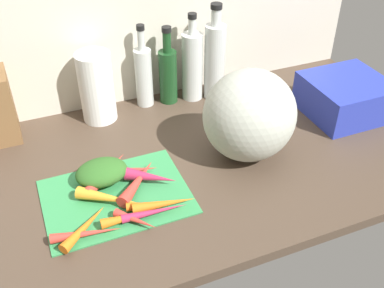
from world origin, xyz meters
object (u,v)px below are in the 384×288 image
at_px(carrot_1, 136,220).
at_px(carrot_2, 148,205).
at_px(bottle_3, 215,60).
at_px(dish_rack, 345,97).
at_px(carrot_11, 106,173).
at_px(carrot_3, 86,234).
at_px(carrot_8, 109,198).
at_px(cutting_board, 116,196).
at_px(carrot_7, 85,227).
at_px(carrot_4, 164,204).
at_px(bottle_2, 192,65).
at_px(bottle_1, 168,74).
at_px(winter_squash, 249,115).
at_px(carrot_6, 130,217).
at_px(carrot_10, 154,212).
at_px(carrot_9, 126,171).
at_px(carrot_5, 151,177).
at_px(paper_towel_roll, 97,87).
at_px(carrot_0, 138,181).
at_px(bottle_0, 144,75).

xyz_separation_m(carrot_1, carrot_2, (0.04, 0.04, 0.00)).
height_order(bottle_3, dish_rack, bottle_3).
relative_size(carrot_1, carrot_11, 0.64).
distance_m(carrot_3, carrot_8, 0.12).
distance_m(cutting_board, carrot_11, 0.08).
bearing_deg(carrot_7, carrot_1, -10.56).
bearing_deg(carrot_1, carrot_11, 96.98).
bearing_deg(bottle_3, carrot_4, -126.75).
height_order(cutting_board, carrot_1, carrot_1).
xyz_separation_m(carrot_3, bottle_2, (0.47, 0.51, 0.10)).
bearing_deg(bottle_3, bottle_1, 168.79).
bearing_deg(winter_squash, carrot_8, -171.65).
bearing_deg(carrot_1, carrot_6, 122.99).
bearing_deg(carrot_10, bottle_2, 58.57).
bearing_deg(bottle_1, carrot_1, -117.73).
relative_size(carrot_2, carrot_3, 0.64).
relative_size(carrot_1, carrot_4, 0.73).
bearing_deg(carrot_6, carrot_10, -4.20).
distance_m(carrot_8, bottle_3, 0.62).
bearing_deg(carrot_6, carrot_9, 77.61).
distance_m(carrot_5, paper_towel_roll, 0.38).
bearing_deg(bottle_3, bottle_2, 163.29).
xyz_separation_m(cutting_board, bottle_3, (0.45, 0.37, 0.13)).
distance_m(carrot_0, carrot_7, 0.19).
bearing_deg(carrot_4, carrot_11, 121.74).
relative_size(carrot_4, carrot_7, 1.04).
relative_size(winter_squash, bottle_3, 0.80).
distance_m(winter_squash, dish_rack, 0.41).
xyz_separation_m(carrot_4, carrot_6, (-0.09, -0.01, -0.00)).
bearing_deg(carrot_0, carrot_2, -91.67).
distance_m(carrot_1, carrot_3, 0.12).
distance_m(carrot_2, bottle_2, 0.57).
height_order(carrot_0, bottle_2, bottle_2).
bearing_deg(carrot_2, carrot_5, 66.70).
xyz_separation_m(carrot_3, carrot_6, (0.11, 0.01, 0.00)).
bearing_deg(bottle_1, bottle_3, -11.21).
height_order(carrot_1, paper_towel_roll, paper_towel_roll).
distance_m(carrot_6, bottle_2, 0.62).
bearing_deg(carrot_3, dish_rack, 14.35).
bearing_deg(carrot_7, cutting_board, 43.53).
bearing_deg(bottle_0, bottle_2, -6.98).
bearing_deg(carrot_2, bottle_1, 64.35).
xyz_separation_m(carrot_6, bottle_0, (0.20, 0.51, 0.09)).
bearing_deg(carrot_7, paper_towel_roll, 72.71).
relative_size(carrot_5, dish_rack, 0.56).
relative_size(carrot_3, bottle_2, 0.55).
distance_m(carrot_1, carrot_11, 0.19).
height_order(paper_towel_roll, dish_rack, paper_towel_roll).
xyz_separation_m(carrot_8, winter_squash, (0.42, 0.06, 0.11)).
xyz_separation_m(carrot_0, carrot_5, (0.04, 0.00, 0.00)).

